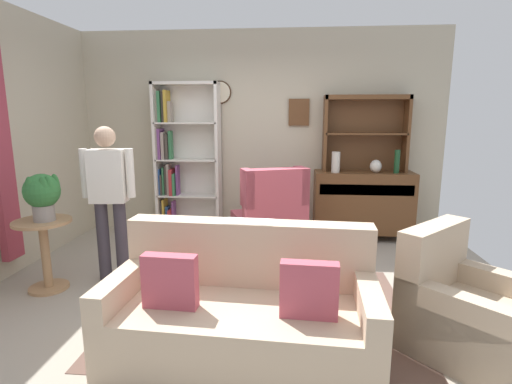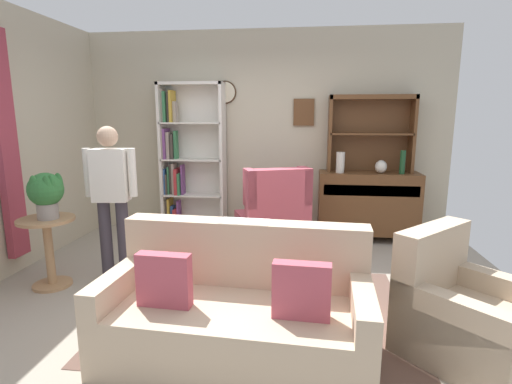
% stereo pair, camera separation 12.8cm
% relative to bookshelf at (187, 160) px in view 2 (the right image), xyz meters
% --- Properties ---
extents(ground_plane, '(5.40, 4.60, 0.02)m').
position_rel_bookshelf_xyz_m(ground_plane, '(1.10, -1.94, -1.04)').
color(ground_plane, '#9E9384').
extents(wall_back, '(5.00, 0.09, 2.80)m').
position_rel_bookshelf_xyz_m(wall_back, '(1.10, 0.19, 0.37)').
color(wall_back, '#BCB299').
rests_on(wall_back, ground_plane).
extents(area_rug, '(2.47, 1.90, 0.01)m').
position_rel_bookshelf_xyz_m(area_rug, '(1.30, -2.24, -1.03)').
color(area_rug, brown).
rests_on(area_rug, ground_plane).
extents(bookshelf, '(0.90, 0.30, 2.10)m').
position_rel_bookshelf_xyz_m(bookshelf, '(0.00, 0.00, 0.00)').
color(bookshelf, silver).
rests_on(bookshelf, ground_plane).
extents(sideboard, '(1.30, 0.45, 0.92)m').
position_rel_bookshelf_xyz_m(sideboard, '(2.50, -0.08, -0.52)').
color(sideboard, brown).
rests_on(sideboard, ground_plane).
extents(sideboard_hutch, '(1.10, 0.26, 1.00)m').
position_rel_bookshelf_xyz_m(sideboard_hutch, '(2.50, 0.02, 0.53)').
color(sideboard_hutch, brown).
rests_on(sideboard_hutch, sideboard).
extents(vase_tall, '(0.11, 0.11, 0.27)m').
position_rel_bookshelf_xyz_m(vase_tall, '(2.11, -0.17, 0.02)').
color(vase_tall, beige).
rests_on(vase_tall, sideboard).
extents(vase_round, '(0.15, 0.15, 0.17)m').
position_rel_bookshelf_xyz_m(vase_round, '(2.63, -0.15, -0.03)').
color(vase_round, beige).
rests_on(vase_round, sideboard).
extents(bottle_wine, '(0.07, 0.07, 0.30)m').
position_rel_bookshelf_xyz_m(bottle_wine, '(2.89, -0.17, 0.04)').
color(bottle_wine, '#194223').
rests_on(bottle_wine, sideboard).
extents(couch_floral, '(1.85, 0.95, 0.90)m').
position_rel_bookshelf_xyz_m(couch_floral, '(1.20, -2.88, -0.72)').
color(couch_floral, '#C6AD8E').
rests_on(couch_floral, ground_plane).
extents(armchair_floral, '(1.08, 1.08, 0.88)m').
position_rel_bookshelf_xyz_m(armchair_floral, '(2.76, -2.68, -0.74)').
color(armchair_floral, '#C6AD8E').
rests_on(armchair_floral, ground_plane).
extents(wingback_chair, '(1.02, 1.03, 1.05)m').
position_rel_bookshelf_xyz_m(wingback_chair, '(1.28, -0.64, -0.65)').
color(wingback_chair, '#B74C5B').
rests_on(wingback_chair, ground_plane).
extents(plant_stand, '(0.52, 0.52, 0.69)m').
position_rel_bookshelf_xyz_m(plant_stand, '(-0.81, -1.98, -0.61)').
color(plant_stand, '#A87F56').
rests_on(plant_stand, ground_plane).
extents(potted_plant_large, '(0.32, 0.32, 0.44)m').
position_rel_bookshelf_xyz_m(potted_plant_large, '(-0.76, -2.00, -0.08)').
color(potted_plant_large, gray).
rests_on(potted_plant_large, plant_stand).
extents(person_reading, '(0.53, 0.24, 1.56)m').
position_rel_bookshelf_xyz_m(person_reading, '(-0.26, -1.71, -0.13)').
color(person_reading, '#38333D').
rests_on(person_reading, ground_plane).
extents(coffee_table, '(0.80, 0.50, 0.42)m').
position_rel_bookshelf_xyz_m(coffee_table, '(1.28, -1.95, -0.68)').
color(coffee_table, brown).
rests_on(coffee_table, ground_plane).
extents(book_stack, '(0.18, 0.16, 0.04)m').
position_rel_bookshelf_xyz_m(book_stack, '(1.36, -2.05, -0.60)').
color(book_stack, gray).
rests_on(book_stack, coffee_table).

